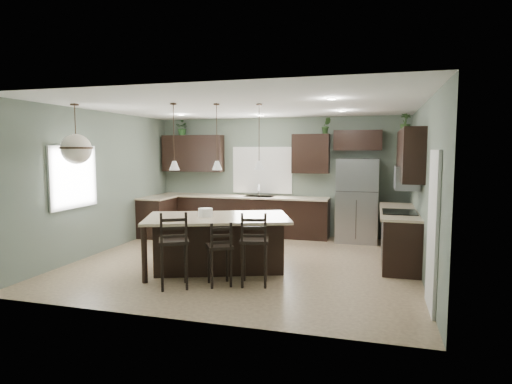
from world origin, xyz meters
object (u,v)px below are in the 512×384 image
object	(u,v)px
bar_stool_left	(174,249)
bar_stool_center	(220,253)
kitchen_island	(218,244)
plant_back_left	(183,128)
bar_stool_right	(254,248)
refrigerator	(357,200)
serving_dish	(205,212)

from	to	relation	value
bar_stool_left	bar_stool_center	size ratio (longest dim) A/B	1.17
kitchen_island	bar_stool_left	bearing A→B (deg)	-126.20
kitchen_island	plant_back_left	distance (m)	4.38
bar_stool_right	plant_back_left	xyz separation A→B (m)	(-2.94, 3.77, 2.02)
kitchen_island	bar_stool_left	xyz separation A→B (m)	(-0.30, -1.03, 0.11)
refrigerator	bar_stool_center	xyz separation A→B (m)	(-1.84, -3.76, -0.43)
bar_stool_left	bar_stool_center	distance (m)	0.68
serving_dish	bar_stool_left	size ratio (longest dim) A/B	0.21
bar_stool_center	refrigerator	bearing A→B (deg)	33.12
bar_stool_left	bar_stool_right	xyz separation A→B (m)	(1.11, 0.44, -0.01)
bar_stool_left	plant_back_left	xyz separation A→B (m)	(-1.83, 4.21, 2.01)
plant_back_left	refrigerator	bearing A→B (deg)	-2.24
serving_dish	bar_stool_center	distance (m)	0.98
bar_stool_center	plant_back_left	bearing A→B (deg)	91.01
bar_stool_left	bar_stool_right	bearing A→B (deg)	-6.76
bar_stool_right	kitchen_island	bearing A→B (deg)	131.20
refrigerator	serving_dish	bearing A→B (deg)	-127.21
kitchen_island	bar_stool_right	bearing A→B (deg)	-56.09
kitchen_island	bar_stool_center	xyz separation A→B (m)	(0.32, -0.75, 0.03)
kitchen_island	bar_stool_right	distance (m)	1.01
refrigerator	bar_stool_right	world-z (taller)	refrigerator
bar_stool_right	refrigerator	bearing A→B (deg)	56.76
bar_stool_center	bar_stool_right	world-z (taller)	bar_stool_right
refrigerator	serving_dish	world-z (taller)	refrigerator
refrigerator	kitchen_island	world-z (taller)	refrigerator
bar_stool_left	plant_back_left	size ratio (longest dim) A/B	3.12
bar_stool_right	plant_back_left	size ratio (longest dim) A/B	3.05
serving_dish	bar_stool_left	distance (m)	1.06
bar_stool_right	plant_back_left	distance (m)	5.19
plant_back_left	bar_stool_right	bearing A→B (deg)	-52.05
kitchen_island	bar_stool_center	distance (m)	0.81
kitchen_island	serving_dish	distance (m)	0.57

